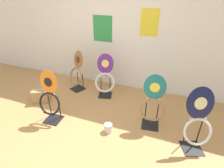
# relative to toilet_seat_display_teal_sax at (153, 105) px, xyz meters

# --- Properties ---
(ground_plane) EXTENTS (14.00, 14.00, 0.00)m
(ground_plane) POSITION_rel_toilet_seat_display_teal_sax_xyz_m (-1.19, -0.84, -0.42)
(ground_plane) COLOR #B7844C
(wall_back) EXTENTS (8.00, 0.07, 2.60)m
(wall_back) POSITION_rel_toilet_seat_display_teal_sax_xyz_m (-1.19, 1.21, 0.88)
(wall_back) COLOR silver
(wall_back) RESTS_ON ground_plane
(toilet_seat_display_teal_sax) EXTENTS (0.41, 0.31, 0.93)m
(toilet_seat_display_teal_sax) POSITION_rel_toilet_seat_display_teal_sax_xyz_m (0.00, 0.00, 0.00)
(toilet_seat_display_teal_sax) COLOR black
(toilet_seat_display_teal_sax) RESTS_ON ground_plane
(toilet_seat_display_orange_sun) EXTENTS (0.41, 0.30, 0.93)m
(toilet_seat_display_orange_sun) POSITION_rel_toilet_seat_display_teal_sax_xyz_m (-1.63, -0.47, 0.03)
(toilet_seat_display_orange_sun) COLOR black
(toilet_seat_display_orange_sun) RESTS_ON ground_plane
(toilet_seat_display_purple_note) EXTENTS (0.46, 0.42, 0.90)m
(toilet_seat_display_purple_note) POSITION_rel_toilet_seat_display_teal_sax_xyz_m (-1.10, 0.63, -0.01)
(toilet_seat_display_purple_note) COLOR black
(toilet_seat_display_purple_note) RESTS_ON ground_plane
(toilet_seat_display_navy_moon) EXTENTS (0.46, 0.40, 0.96)m
(toilet_seat_display_navy_moon) POSITION_rel_toilet_seat_display_teal_sax_xyz_m (0.65, -0.27, 0.03)
(toilet_seat_display_navy_moon) COLOR black
(toilet_seat_display_navy_moon) RESTS_ON ground_plane
(toilet_seat_display_woodgrain) EXTENTS (0.46, 0.39, 0.90)m
(toilet_seat_display_woodgrain) POSITION_rel_toilet_seat_display_teal_sax_xyz_m (-1.79, 0.64, -0.02)
(toilet_seat_display_woodgrain) COLOR black
(toilet_seat_display_woodgrain) RESTS_ON ground_plane
(paint_can) EXTENTS (0.14, 0.14, 0.14)m
(paint_can) POSITION_rel_toilet_seat_display_teal_sax_xyz_m (-0.61, -0.39, -0.34)
(paint_can) COLOR silver
(paint_can) RESTS_ON ground_plane
(storage_box) EXTENTS (0.40, 0.37, 0.27)m
(storage_box) POSITION_rel_toilet_seat_display_teal_sax_xyz_m (-2.23, -0.06, -0.29)
(storage_box) COLOR #A37F51
(storage_box) RESTS_ON ground_plane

